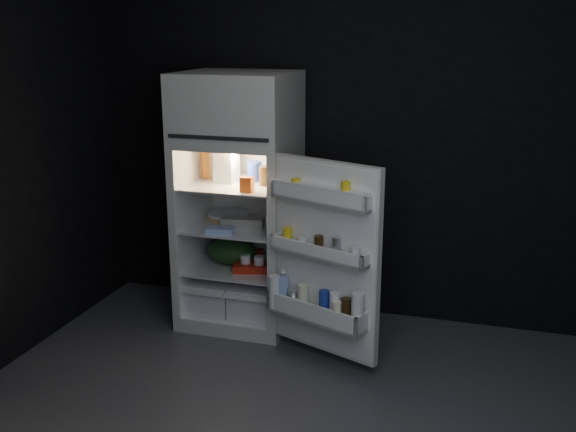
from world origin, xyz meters
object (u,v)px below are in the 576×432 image
(refrigerator, at_px, (240,191))
(fridge_door, at_px, (323,262))
(milk_jug, at_px, (227,165))
(egg_carton, at_px, (243,223))
(yogurt_tray, at_px, (254,267))

(refrigerator, distance_m, fridge_door, 0.94)
(refrigerator, relative_size, milk_jug, 7.42)
(refrigerator, bearing_deg, fridge_door, -35.19)
(refrigerator, height_order, fridge_door, refrigerator)
(milk_jug, xyz_separation_m, egg_carton, (0.14, -0.07, -0.38))
(refrigerator, height_order, egg_carton, refrigerator)
(fridge_door, bearing_deg, refrigerator, 144.81)
(refrigerator, relative_size, egg_carton, 6.09)
(egg_carton, bearing_deg, fridge_door, -39.59)
(fridge_door, distance_m, yogurt_tray, 0.74)
(refrigerator, relative_size, fridge_door, 1.46)
(egg_carton, xyz_separation_m, yogurt_tray, (0.08, -0.02, -0.31))
(fridge_door, relative_size, yogurt_tray, 4.33)
(refrigerator, xyz_separation_m, fridge_door, (0.73, -0.52, -0.27))
(fridge_door, bearing_deg, milk_jug, 149.38)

